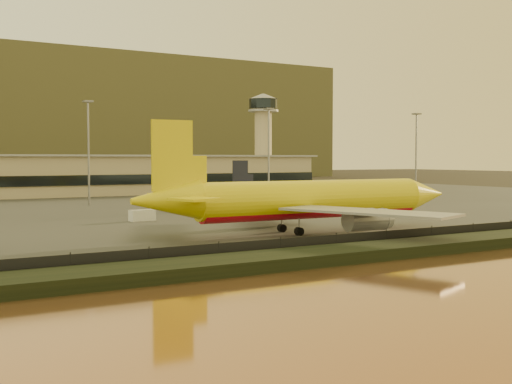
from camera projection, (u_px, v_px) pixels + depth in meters
ground at (314, 239)px, 92.08m from camera, size 900.00×900.00×0.00m
embankment at (396, 249)px, 77.39m from camera, size 320.00×7.00×1.40m
tarmac at (110, 201)px, 173.97m from camera, size 320.00×220.00×0.20m
perimeter_fence at (374, 240)px, 80.80m from camera, size 300.00×0.05×2.20m
terminal_building at (32, 176)px, 192.67m from camera, size 202.00×25.00×12.60m
control_tower at (263, 132)px, 239.16m from camera, size 11.20×11.20×35.50m
apron_light_masts at (191, 142)px, 163.47m from camera, size 152.20×12.20×25.40m
dhl_cargo_jet at (307, 200)px, 98.46m from camera, size 55.72×54.66×16.67m
white_narrowbody_jet at (293, 192)px, 155.78m from camera, size 38.12×37.20×10.96m
gse_vehicle_yellow at (263, 213)px, 124.33m from camera, size 4.24×3.16×1.74m
gse_vehicle_white at (142, 215)px, 117.06m from camera, size 4.77×2.55×2.05m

